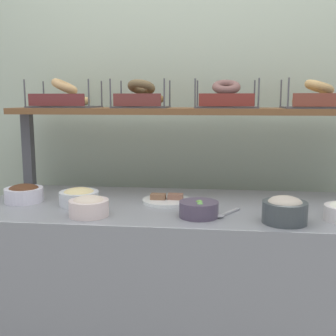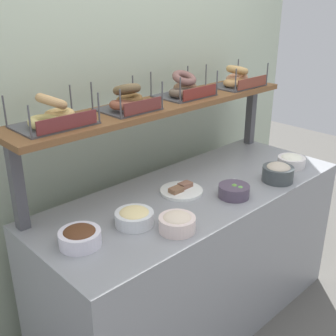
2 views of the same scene
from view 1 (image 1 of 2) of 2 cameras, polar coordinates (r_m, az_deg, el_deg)
name	(u,v)px [view 1 (image 1 of 2)]	position (r m, az deg, el deg)	size (l,w,h in m)	color
back_wall	(189,121)	(2.39, 2.95, 6.42)	(3.00, 0.06, 2.40)	#B2C1A7
deli_counter	(180,293)	(2.05, 1.69, -16.62)	(1.80, 0.70, 0.85)	gray
shelf_riser_left	(28,151)	(2.35, -18.50, 2.20)	(0.05, 0.05, 0.40)	#4C4C51
upper_shelf	(186,111)	(2.11, 2.45, 7.79)	(1.76, 0.32, 0.03)	brown
bowl_egg_salad	(79,196)	(1.94, -12.04, -3.81)	(0.18, 0.18, 0.08)	silver
bowl_chocolate_spread	(24,193)	(2.06, -19.04, -3.25)	(0.18, 0.18, 0.08)	white
bowl_tuna_salad	(285,210)	(1.68, 15.63, -5.49)	(0.17, 0.17, 0.11)	#3F4649
bowl_potato_salad	(89,206)	(1.75, -10.74, -5.10)	(0.16, 0.16, 0.08)	silver
bowl_veggie_mix	(199,209)	(1.71, 4.22, -5.59)	(0.16, 0.16, 0.07)	#514459
serving_plate_white	(167,200)	(1.94, -0.19, -4.39)	(0.23, 0.23, 0.04)	white
serving_spoon_near_plate	(224,214)	(1.74, 7.66, -6.25)	(0.11, 0.15, 0.01)	#B7B7BC
bagel_basket_plain	(64,99)	(2.26, -13.95, 9.18)	(0.34, 0.26, 0.16)	#4C4C51
bagel_basket_cinnamon_raisin	(141,98)	(2.14, -3.70, 9.52)	(0.28, 0.25, 0.15)	#4C4C51
bagel_basket_poppy	(226,98)	(2.12, 7.87, 9.38)	(0.31, 0.25, 0.15)	#4C4C51
bagel_basket_sesame	(318,99)	(2.14, 19.81, 8.91)	(0.33, 0.25, 0.14)	#4C4C51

